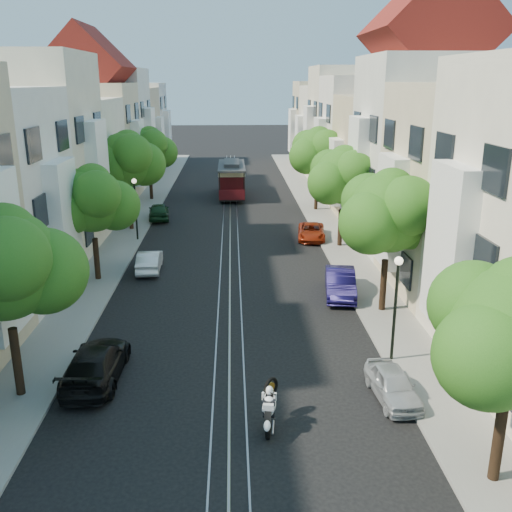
{
  "coord_description": "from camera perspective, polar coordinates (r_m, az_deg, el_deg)",
  "views": [
    {
      "loc": [
        0.2,
        -15.77,
        10.48
      ],
      "look_at": [
        1.32,
        11.05,
        2.2
      ],
      "focal_mm": 40.0,
      "sensor_mm": 36.0,
      "label": 1
    }
  ],
  "objects": [
    {
      "name": "tree_w_b",
      "position": [
        31.23,
        -16.01,
        5.25
      ],
      "size": [
        4.72,
        3.87,
        6.27
      ],
      "color": "black",
      "rests_on": "ground"
    },
    {
      "name": "tree_w_d",
      "position": [
        52.59,
        -10.59,
        10.44
      ],
      "size": [
        4.84,
        3.99,
        6.52
      ],
      "color": "black",
      "rests_on": "ground"
    },
    {
      "name": "tree_e_c",
      "position": [
        36.9,
        8.74,
        7.78
      ],
      "size": [
        4.84,
        3.99,
        6.52
      ],
      "color": "black",
      "rests_on": "ground"
    },
    {
      "name": "tree_e_b",
      "position": [
        26.36,
        13.23,
        4.1
      ],
      "size": [
        4.93,
        4.08,
        6.68
      ],
      "color": "black",
      "rests_on": "ground"
    },
    {
      "name": "parked_car_e_near",
      "position": [
        20.49,
        13.53,
        -12.39
      ],
      "size": [
        1.53,
        3.26,
        1.08
      ],
      "primitive_type": "imported",
      "rotation": [
        0.0,
        0.0,
        0.08
      ],
      "color": "#A4A9B0",
      "rests_on": "ground"
    },
    {
      "name": "lamp_east",
      "position": [
        22.05,
        13.85,
        -3.63
      ],
      "size": [
        0.32,
        0.32,
        4.16
      ],
      "color": "black",
      "rests_on": "ground"
    },
    {
      "name": "parked_car_w_far",
      "position": [
        45.52,
        -9.69,
        4.43
      ],
      "size": [
        1.97,
        3.99,
        1.31
      ],
      "primitive_type": "imported",
      "rotation": [
        0.0,
        0.0,
        3.25
      ],
      "color": "#16381D",
      "rests_on": "ground"
    },
    {
      "name": "tree_w_a",
      "position": [
        20.04,
        -23.76,
        -1.02
      ],
      "size": [
        4.93,
        4.08,
        6.68
      ],
      "color": "black",
      "rests_on": "ground"
    },
    {
      "name": "townhouses_west",
      "position": [
        45.64,
        -17.98,
        9.53
      ],
      "size": [
        7.75,
        72.0,
        11.76
      ],
      "color": "silver",
      "rests_on": "ground"
    },
    {
      "name": "townhouses_east",
      "position": [
        45.52,
        12.67,
        10.06
      ],
      "size": [
        7.75,
        72.0,
        12.0
      ],
      "color": "beige",
      "rests_on": "ground"
    },
    {
      "name": "lamp_west",
      "position": [
        39.07,
        -11.99,
        5.5
      ],
      "size": [
        0.32,
        0.32,
        4.16
      ],
      "color": "black",
      "rests_on": "ground"
    },
    {
      "name": "parked_car_e_mid",
      "position": [
        29.16,
        8.43,
        -2.68
      ],
      "size": [
        1.97,
        4.28,
        1.36
      ],
      "primitive_type": "imported",
      "rotation": [
        0.0,
        0.0,
        -0.13
      ],
      "color": "#100C3D",
      "rests_on": "ground"
    },
    {
      "name": "tree_w_c",
      "position": [
        41.75,
        -12.68,
        9.29
      ],
      "size": [
        5.13,
        4.28,
        7.09
      ],
      "color": "black",
      "rests_on": "ground"
    },
    {
      "name": "lane_line",
      "position": [
        45.0,
        -2.6,
        3.67
      ],
      "size": [
        0.08,
        80.0,
        0.01
      ],
      "primitive_type": "cube",
      "color": "tan",
      "rests_on": "ground"
    },
    {
      "name": "sidewalk_west",
      "position": [
        45.6,
        -11.76,
        3.57
      ],
      "size": [
        2.5,
        80.0,
        0.12
      ],
      "primitive_type": "cube",
      "color": "gray",
      "rests_on": "ground"
    },
    {
      "name": "parked_car_w_mid",
      "position": [
        33.23,
        -10.6,
        -0.47
      ],
      "size": [
        1.38,
        3.63,
        1.18
      ],
      "primitive_type": "imported",
      "rotation": [
        0.0,
        0.0,
        3.18
      ],
      "color": "silver",
      "rests_on": "ground"
    },
    {
      "name": "cable_car",
      "position": [
        53.92,
        -2.44,
        7.85
      ],
      "size": [
        2.46,
        7.86,
        3.02
      ],
      "rotation": [
        0.0,
        0.0,
        0.0
      ],
      "color": "black",
      "rests_on": "ground"
    },
    {
      "name": "sportbike_rider",
      "position": [
        18.34,
        1.32,
        -14.72
      ],
      "size": [
        0.64,
        1.84,
        1.45
      ],
      "rotation": [
        0.0,
        0.0,
        -0.13
      ],
      "color": "black",
      "rests_on": "ground"
    },
    {
      "name": "sidewalk_east",
      "position": [
        45.54,
        6.58,
        3.8
      ],
      "size": [
        2.5,
        80.0,
        0.12
      ],
      "primitive_type": "cube",
      "color": "gray",
      "rests_on": "ground"
    },
    {
      "name": "rail_slot",
      "position": [
        45.0,
        -2.6,
        3.67
      ],
      "size": [
        0.06,
        80.0,
        0.02
      ],
      "primitive_type": "cube",
      "color": "gray",
      "rests_on": "ground"
    },
    {
      "name": "tree_e_d",
      "position": [
        47.6,
        6.24,
        10.28
      ],
      "size": [
        5.01,
        4.16,
        6.85
      ],
      "color": "black",
      "rests_on": "ground"
    },
    {
      "name": "ground",
      "position": [
        45.0,
        -2.6,
        3.66
      ],
      "size": [
        200.0,
        200.0,
        0.0
      ],
      "primitive_type": "plane",
      "color": "black",
      "rests_on": "ground"
    },
    {
      "name": "parked_car_w_near",
      "position": [
        21.8,
        -15.73,
        -10.29
      ],
      "size": [
        1.94,
        4.65,
        1.34
      ],
      "primitive_type": "imported",
      "rotation": [
        0.0,
        0.0,
        3.13
      ],
      "color": "black",
      "rests_on": "ground"
    },
    {
      "name": "rail_right",
      "position": [
        45.0,
        -1.9,
        3.68
      ],
      "size": [
        0.06,
        80.0,
        0.02
      ],
      "primitive_type": "cube",
      "color": "gray",
      "rests_on": "ground"
    },
    {
      "name": "parked_car_e_far",
      "position": [
        39.38,
        5.56,
        2.44
      ],
      "size": [
        2.23,
        4.06,
        1.08
      ],
      "primitive_type": "imported",
      "rotation": [
        0.0,
        0.0,
        -0.12
      ],
      "color": "maroon",
      "rests_on": "ground"
    },
    {
      "name": "rail_left",
      "position": [
        45.01,
        -3.3,
        3.67
      ],
      "size": [
        0.06,
        80.0,
        0.02
      ],
      "primitive_type": "cube",
      "color": "gray",
      "rests_on": "ground"
    }
  ]
}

